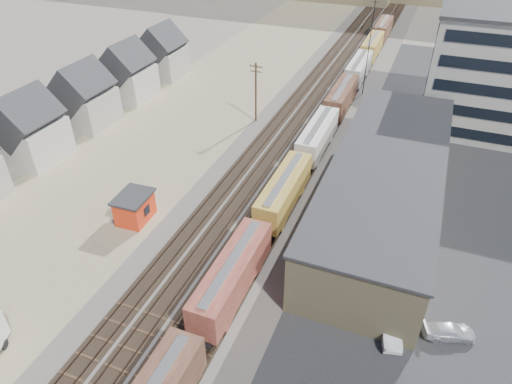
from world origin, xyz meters
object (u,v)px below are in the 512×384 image
at_px(freight_train, 330,115).
at_px(parked_car_white, 390,329).
at_px(maintenance_shed, 135,207).
at_px(parked_car_silver, 449,332).
at_px(utility_pole_north, 256,91).
at_px(parked_car_blue, 452,123).

height_order(freight_train, parked_car_white, freight_train).
bearing_deg(parked_car_white, maintenance_shed, 154.27).
bearing_deg(freight_train, parked_car_silver, -60.61).
height_order(utility_pole_north, parked_car_white, utility_pole_north).
relative_size(utility_pole_north, parked_car_blue, 2.09).
relative_size(utility_pole_north, parked_car_silver, 2.16).
xyz_separation_m(maintenance_shed, parked_car_white, (30.74, -5.90, -1.01)).
bearing_deg(parked_car_silver, parked_car_blue, -17.33).
bearing_deg(utility_pole_north, freight_train, 4.93).
relative_size(freight_train, utility_pole_north, 11.97).
distance_m(freight_train, utility_pole_north, 12.60).
relative_size(parked_car_white, parked_car_silver, 1.00).
distance_m(parked_car_silver, parked_car_blue, 44.08).
xyz_separation_m(utility_pole_north, maintenance_shed, (-3.48, -30.09, -3.53)).
distance_m(freight_train, parked_car_silver, 40.55).
distance_m(parked_car_white, parked_car_blue, 45.95).
height_order(maintenance_shed, parked_car_white, maintenance_shed).
relative_size(utility_pole_north, parked_car_white, 2.17).
xyz_separation_m(freight_train, parked_car_blue, (18.43, 8.77, -2.13)).
relative_size(freight_train, parked_car_blue, 25.03).
xyz_separation_m(maintenance_shed, parked_car_silver, (35.65, -4.14, -1.09)).
bearing_deg(maintenance_shed, parked_car_white, -10.86).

